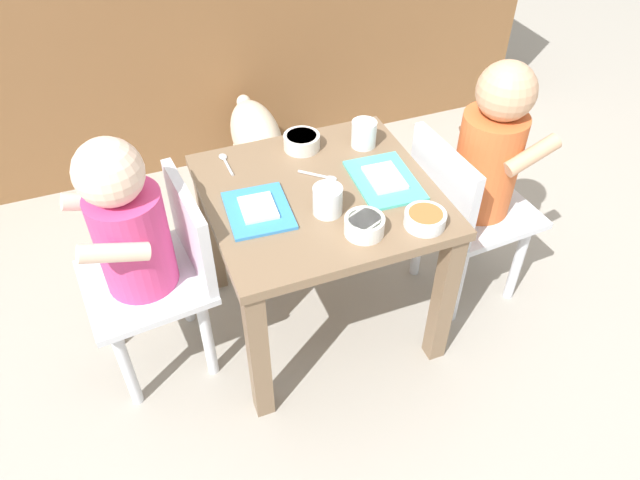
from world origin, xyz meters
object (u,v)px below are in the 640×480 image
at_px(cereal_bowl_right_side, 364,225).
at_px(spoon_by_right_tray, 226,162).
at_px(food_tray_right, 385,180).
at_px(seated_child_left, 136,236).
at_px(spoon_by_left_tray, 321,176).
at_px(dog, 258,140).
at_px(water_cup_right, 364,135).
at_px(cereal_bowl_left_side, 302,141).
at_px(food_tray_left, 258,210).
at_px(veggie_bowl_far, 425,219).
at_px(seated_child_right, 484,163).
at_px(water_cup_left, 328,202).
at_px(dining_table, 320,218).

xyz_separation_m(cereal_bowl_right_side, spoon_by_right_tray, (-0.21, 0.36, -0.02)).
bearing_deg(food_tray_right, seated_child_left, 176.44).
bearing_deg(spoon_by_left_tray, dog, 90.69).
distance_m(water_cup_right, cereal_bowl_left_side, 0.16).
distance_m(food_tray_right, spoon_by_left_tray, 0.15).
xyz_separation_m(food_tray_left, spoon_by_right_tray, (-0.02, 0.21, -0.00)).
bearing_deg(veggie_bowl_far, food_tray_right, 94.41).
distance_m(dog, cereal_bowl_right_side, 0.83).
xyz_separation_m(seated_child_right, water_cup_left, (-0.44, -0.04, 0.03)).
distance_m(dog, cereal_bowl_left_side, 0.50).
height_order(dining_table, veggie_bowl_far, veggie_bowl_far).
bearing_deg(spoon_by_left_tray, veggie_bowl_far, -58.91).
bearing_deg(veggie_bowl_far, spoon_by_right_tray, 132.04).
relative_size(dining_table, food_tray_left, 2.99).
height_order(dog, veggie_bowl_far, veggie_bowl_far).
relative_size(seated_child_left, cereal_bowl_right_side, 7.79).
bearing_deg(water_cup_right, dog, 108.42).
bearing_deg(cereal_bowl_right_side, spoon_by_right_tray, 120.52).
height_order(seated_child_right, water_cup_right, seated_child_right).
bearing_deg(food_tray_left, veggie_bowl_far, -27.97).
bearing_deg(seated_child_right, spoon_by_right_tray, 159.47).
relative_size(seated_child_left, seated_child_right, 0.96).
height_order(dining_table, seated_child_left, seated_child_left).
xyz_separation_m(food_tray_left, spoon_by_left_tray, (0.18, 0.07, -0.00)).
relative_size(seated_child_right, dog, 1.57).
bearing_deg(water_cup_left, water_cup_right, 49.51).
height_order(seated_child_left, water_cup_right, seated_child_left).
distance_m(veggie_bowl_far, spoon_by_left_tray, 0.29).
bearing_deg(food_tray_left, seated_child_right, -1.38).
distance_m(dining_table, cereal_bowl_left_side, 0.21).
bearing_deg(cereal_bowl_right_side, food_tray_right, 51.13).
distance_m(dining_table, cereal_bowl_right_side, 0.21).
height_order(food_tray_right, cereal_bowl_right_side, cereal_bowl_right_side).
bearing_deg(dog, dining_table, -91.50).
distance_m(dining_table, spoon_by_right_tray, 0.28).
bearing_deg(water_cup_right, seated_child_left, -168.26).
relative_size(food_tray_left, veggie_bowl_far, 1.94).
bearing_deg(seated_child_left, spoon_by_left_tray, 4.38).
xyz_separation_m(dog, water_cup_left, (-0.03, -0.69, 0.26)).
bearing_deg(cereal_bowl_right_side, food_tray_left, 142.08).
relative_size(dining_table, water_cup_left, 7.96).
bearing_deg(dining_table, cereal_bowl_left_side, 83.47).
relative_size(dining_table, cereal_bowl_left_side, 5.74).
distance_m(dog, water_cup_left, 0.74).
xyz_separation_m(seated_child_left, water_cup_right, (0.60, 0.13, 0.05)).
distance_m(food_tray_left, spoon_by_right_tray, 0.21).
height_order(cereal_bowl_right_side, spoon_by_left_tray, cereal_bowl_right_side).
distance_m(water_cup_left, water_cup_right, 0.29).
distance_m(food_tray_left, veggie_bowl_far, 0.37).
height_order(seated_child_left, food_tray_right, seated_child_left).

